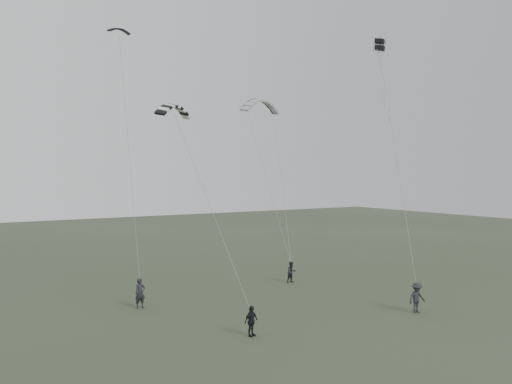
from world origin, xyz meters
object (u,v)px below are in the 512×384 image
kite_dark_small (119,29)px  flyer_far (417,298)px  kite_striped (174,106)px  kite_box (380,45)px  kite_pale_large (261,100)px  flyer_center (251,321)px  flyer_right (292,272)px  flyer_left (140,293)px

kite_dark_small → flyer_far: bearing=-52.2°
flyer_far → kite_dark_small: size_ratio=1.23×
kite_striped → kite_box: kite_box is taller
kite_pale_large → kite_striped: size_ratio=1.53×
flyer_center → kite_box: kite_box is taller
flyer_far → kite_box: 17.04m
flyer_right → kite_box: size_ratio=2.19×
flyer_left → flyer_center: 8.41m
flyer_far → kite_dark_small: 24.62m
flyer_left → flyer_center: flyer_left is taller
flyer_left → kite_pale_large: kite_pale_large is taller
flyer_right → kite_pale_large: (2.09, 7.53, 13.66)m
flyer_center → kite_striped: bearing=81.7°
kite_dark_small → kite_striped: (1.90, -4.36, -5.25)m
flyer_right → kite_box: (3.91, -4.77, 16.03)m
kite_dark_small → flyer_center: bearing=-83.4°
flyer_right → kite_box: kite_box is taller
flyer_far → kite_striped: size_ratio=0.66×
flyer_right → kite_striped: (-9.95, -1.88, 11.21)m
flyer_left → kite_striped: 11.28m
kite_dark_small → kite_pale_large: size_ratio=0.35×
flyer_left → flyer_far: (13.17, -9.35, -0.01)m
flyer_center → kite_dark_small: (-3.00, 11.31, 16.48)m
kite_pale_large → kite_box: (1.82, -12.29, 2.37)m
flyer_left → kite_pale_large: size_ratio=0.44×
flyer_center → kite_striped: size_ratio=0.57×
flyer_left → kite_dark_small: (-0.09, 3.42, 16.34)m
flyer_center → kite_box: (12.75, 4.05, 16.05)m
flyer_left → kite_box: size_ratio=2.51×
flyer_left → flyer_right: 11.79m
flyer_right → flyer_far: (1.41, -10.28, 0.10)m
flyer_center → kite_dark_small: kite_dark_small is taller
flyer_far → kite_striped: kite_striped is taller
flyer_left → flyer_right: flyer_left is taller
kite_dark_small → kite_box: kite_dark_small is taller
flyer_far → kite_striped: (-11.36, 8.40, 11.11)m
kite_pale_large → kite_box: size_ratio=5.73×
kite_pale_large → kite_striped: (-12.04, -9.41, -2.45)m
kite_striped → kite_dark_small: bearing=85.3°
flyer_center → kite_box: 20.90m
kite_pale_large → kite_box: 12.65m
flyer_far → kite_pale_large: 22.39m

